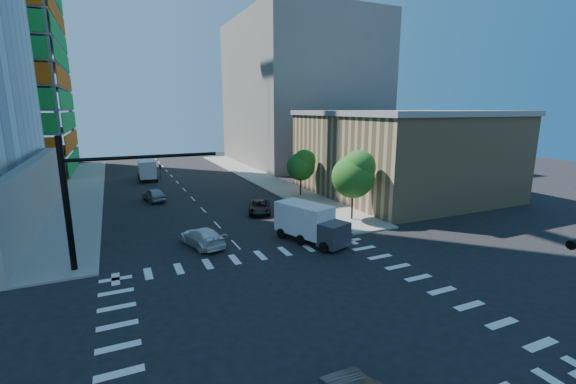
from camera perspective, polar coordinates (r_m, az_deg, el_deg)
ground at (r=21.60m, az=2.06°, el=-17.77°), size 160.00×160.00×0.00m
road_markings at (r=21.60m, az=2.06°, el=-17.76°), size 20.00×20.00×0.01m
sidewalk_ne at (r=61.39m, az=-4.20°, el=2.12°), size 5.00×60.00×0.15m
sidewalk_nw at (r=57.85m, az=-28.09°, el=0.08°), size 5.00×60.00×0.15m
commercial_building at (r=51.44m, az=16.28°, el=5.61°), size 20.50×22.50×10.60m
bg_building_ne at (r=80.05m, az=1.83°, el=14.50°), size 24.00×30.00×28.00m
signal_mast_nw at (r=28.74m, az=-27.18°, el=0.22°), size 10.20×0.40×9.00m
tree_south at (r=37.66m, az=9.89°, el=2.70°), size 4.16×4.16×6.82m
tree_north at (r=48.15m, az=2.09°, el=4.08°), size 3.54×3.52×5.78m
car_nb_far at (r=40.72m, az=-4.23°, el=-2.24°), size 3.61×5.15×1.31m
car_sb_near at (r=31.82m, az=-12.65°, el=-6.52°), size 3.37×5.46×1.48m
car_sb_mid at (r=48.63m, az=-19.27°, el=-0.37°), size 2.72×4.84×1.56m
box_truck_near at (r=31.67m, az=3.65°, el=-5.12°), size 4.37×6.41×3.10m
box_truck_far at (r=63.55m, az=-20.17°, el=2.95°), size 2.69×6.05×3.15m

